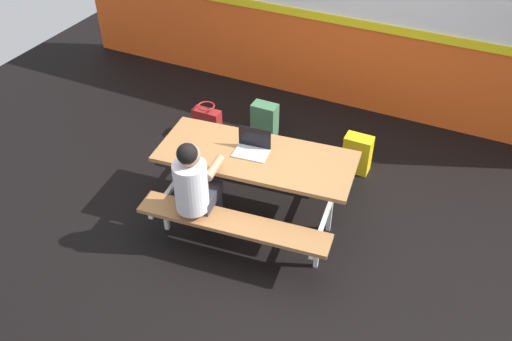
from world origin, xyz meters
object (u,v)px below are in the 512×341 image
object	(u,v)px
laptop_silver	(252,148)
backpack_dark	(357,154)
picnic_table_main	(256,168)
tote_bag_bright	(207,122)
student_nearer	(195,185)
satchel_spare	(265,120)

from	to	relation	value
laptop_silver	backpack_dark	bearing A→B (deg)	55.40
picnic_table_main	laptop_silver	world-z (taller)	laptop_silver
tote_bag_bright	laptop_silver	bearing A→B (deg)	-41.85
laptop_silver	tote_bag_bright	distance (m)	1.56
student_nearer	backpack_dark	world-z (taller)	student_nearer
backpack_dark	tote_bag_bright	xyz separation A→B (m)	(-1.83, -0.13, -0.02)
tote_bag_bright	satchel_spare	bearing A→B (deg)	25.58
student_nearer	tote_bag_bright	xyz separation A→B (m)	(-0.81, 1.59, -0.51)
laptop_silver	satchel_spare	size ratio (longest dim) A/B	0.78
picnic_table_main	satchel_spare	xyz separation A→B (m)	(-0.50, 1.29, -0.36)
satchel_spare	picnic_table_main	bearing A→B (deg)	-68.87
picnic_table_main	student_nearer	bearing A→B (deg)	-117.88
tote_bag_bright	satchel_spare	distance (m)	0.70
satchel_spare	tote_bag_bright	bearing A→B (deg)	-154.42
student_nearer	tote_bag_bright	size ratio (longest dim) A/B	2.81
student_nearer	laptop_silver	world-z (taller)	student_nearer
picnic_table_main	satchel_spare	bearing A→B (deg)	111.13
student_nearer	satchel_spare	xyz separation A→B (m)	(-0.18, 1.89, -0.49)
backpack_dark	tote_bag_bright	size ratio (longest dim) A/B	1.02
backpack_dark	tote_bag_bright	world-z (taller)	backpack_dark
student_nearer	laptop_silver	bearing A→B (deg)	67.34
student_nearer	tote_bag_bright	world-z (taller)	student_nearer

